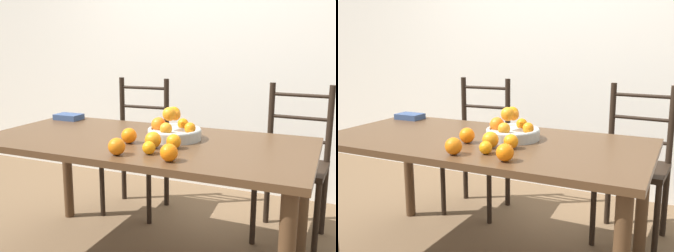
% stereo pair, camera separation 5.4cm
% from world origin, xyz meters
% --- Properties ---
extents(wall_back, '(8.00, 0.06, 2.60)m').
position_xyz_m(wall_back, '(0.00, 1.44, 1.30)').
color(wall_back, silver).
rests_on(wall_back, ground_plane).
extents(dining_table, '(1.82, 0.88, 0.76)m').
position_xyz_m(dining_table, '(0.00, 0.00, 0.66)').
color(dining_table, '#4C331E').
rests_on(dining_table, ground_plane).
extents(fruit_bowl, '(0.30, 0.30, 0.18)m').
position_xyz_m(fruit_bowl, '(0.15, 0.07, 0.81)').
color(fruit_bowl, '#B2B7B2').
rests_on(fruit_bowl, dining_table).
extents(orange_loose_0, '(0.06, 0.06, 0.06)m').
position_xyz_m(orange_loose_0, '(0.16, -0.26, 0.79)').
color(orange_loose_0, orange).
rests_on(orange_loose_0, dining_table).
extents(orange_loose_1, '(0.07, 0.07, 0.07)m').
position_xyz_m(orange_loose_1, '(0.23, -0.12, 0.79)').
color(orange_loose_1, orange).
rests_on(orange_loose_1, dining_table).
extents(orange_loose_2, '(0.08, 0.08, 0.08)m').
position_xyz_m(orange_loose_2, '(0.03, -0.33, 0.80)').
color(orange_loose_2, orange).
rests_on(orange_loose_2, dining_table).
extents(orange_loose_3, '(0.08, 0.08, 0.08)m').
position_xyz_m(orange_loose_3, '(0.30, -0.33, 0.80)').
color(orange_loose_3, orange).
rests_on(orange_loose_3, dining_table).
extents(orange_loose_4, '(0.08, 0.08, 0.08)m').
position_xyz_m(orange_loose_4, '(0.13, -0.15, 0.80)').
color(orange_loose_4, orange).
rests_on(orange_loose_4, dining_table).
extents(orange_loose_5, '(0.08, 0.08, 0.08)m').
position_xyz_m(orange_loose_5, '(-0.03, -0.11, 0.80)').
color(orange_loose_5, orange).
rests_on(orange_loose_5, dining_table).
extents(chair_left, '(0.44, 0.42, 1.02)m').
position_xyz_m(chair_left, '(-0.43, 0.71, 0.49)').
color(chair_left, black).
rests_on(chair_left, ground_plane).
extents(chair_right, '(0.45, 0.43, 1.02)m').
position_xyz_m(chair_right, '(0.73, 0.71, 0.49)').
color(chair_right, black).
rests_on(chair_right, ground_plane).
extents(book_stack, '(0.18, 0.12, 0.04)m').
position_xyz_m(book_stack, '(-0.76, 0.32, 0.78)').
color(book_stack, '#334770').
rests_on(book_stack, dining_table).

